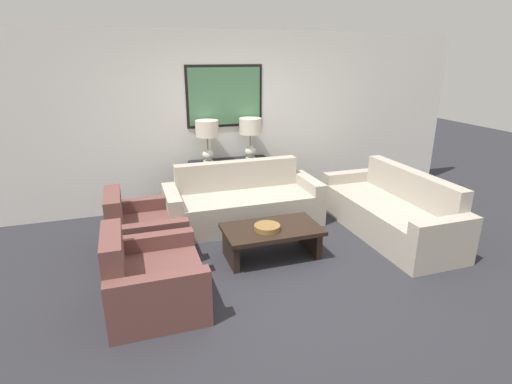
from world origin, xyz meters
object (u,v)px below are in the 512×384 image
couch_by_side (391,213)px  armchair_near_camera (151,281)px  couch_by_back_wall (243,204)px  coffee_table (272,235)px  decorative_bowl (267,227)px  console_table (230,184)px  armchair_near_back_wall (144,232)px  table_lamp_left (207,133)px  table_lamp_right (250,131)px

couch_by_side → armchair_near_camera: size_ratio=2.18×
armchair_near_camera → couch_by_back_wall: bearing=49.8°
coffee_table → decorative_bowl: 0.16m
console_table → armchair_near_camera: size_ratio=1.24×
couch_by_back_wall → armchair_near_back_wall: couch_by_back_wall is taller
table_lamp_left → couch_by_back_wall: size_ratio=0.29×
coffee_table → decorative_bowl: decorative_bowl is taller
couch_by_side → armchair_near_back_wall: couch_by_side is taller
decorative_bowl → armchair_near_camera: bearing=-158.9°
console_table → couch_by_back_wall: bearing=-90.0°
table_lamp_right → armchair_near_back_wall: size_ratio=0.64×
table_lamp_left → couch_by_back_wall: (0.33, -0.69, -0.90)m
table_lamp_left → decorative_bowl: (0.29, -1.82, -0.79)m
decorative_bowl → armchair_near_back_wall: 1.50m
table_lamp_left → coffee_table: 2.03m
couch_by_back_wall → armchair_near_back_wall: 1.49m
console_table → decorative_bowl: 1.82m
armchair_near_back_wall → decorative_bowl: bearing=-24.6°
table_lamp_left → couch_by_back_wall: 1.19m
console_table → table_lamp_right: size_ratio=1.94×
armchair_near_back_wall → couch_by_side: bearing=-7.9°
coffee_table → armchair_near_back_wall: size_ratio=1.15×
armchair_near_back_wall → console_table: bearing=40.7°
console_table → armchair_near_back_wall: 1.85m
console_table → table_lamp_right: (0.33, 0.00, 0.82)m
table_lamp_left → armchair_near_back_wall: size_ratio=0.64×
couch_by_back_wall → decorative_bowl: (-0.04, -1.13, 0.12)m
table_lamp_right → decorative_bowl: 2.02m
table_lamp_left → couch_by_side: table_lamp_left is taller
couch_by_side → decorative_bowl: bearing=-174.3°
console_table → coffee_table: bearing=-88.9°
table_lamp_right → armchair_near_back_wall: (-1.73, -1.20, -0.93)m
armchair_near_camera → table_lamp_right: bearing=53.6°
table_lamp_left → coffee_table: table_lamp_left is taller
decorative_bowl → console_table: bearing=88.7°
couch_by_back_wall → decorative_bowl: size_ratio=7.17×
decorative_bowl → armchair_near_back_wall: size_ratio=0.30×
console_table → couch_by_back_wall: size_ratio=0.57×
armchair_near_camera → console_table: bearing=59.3°
table_lamp_left → table_lamp_right: bearing=0.0°
coffee_table → couch_by_side: bearing=4.3°
couch_by_back_wall → couch_by_side: (1.79, -0.95, 0.00)m
console_table → table_lamp_left: size_ratio=1.94×
console_table → couch_by_side: couch_by_side is taller
couch_by_back_wall → armchair_near_camera: 2.16m
couch_by_back_wall → couch_by_side: 2.02m
couch_by_side → decorative_bowl: 1.84m
couch_by_back_wall → coffee_table: (0.03, -1.08, -0.01)m
coffee_table → armchair_near_camera: (-1.43, -0.57, -0.01)m
table_lamp_left → console_table: bearing=0.0°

